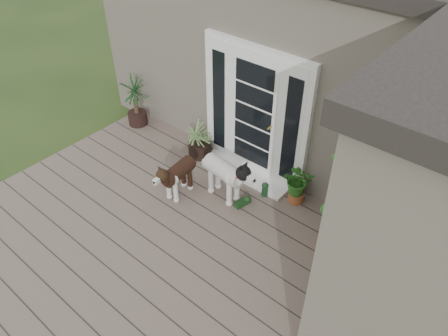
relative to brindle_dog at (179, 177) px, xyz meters
The scene contains 14 objects.
deck 1.26m from the brindle_dog, 54.88° to the right, with size 6.20×4.60×0.12m, color #6B5B4C.
house_main 3.52m from the brindle_dog, 78.12° to the left, with size 7.40×4.00×3.10m, color #665E54.
door_unit 1.52m from the brindle_dog, 68.21° to the left, with size 1.90×0.14×2.15m, color white.
door_step 1.17m from the brindle_dog, 64.44° to the left, with size 1.60×0.40×0.05m, color white.
brindle_dog is the anchor object (origin of this frame).
white_dog 0.69m from the brindle_dog, 34.97° to the left, with size 0.38×0.89×0.74m, color white, non-canonical shape.
spider_plant 1.04m from the brindle_dog, 114.78° to the left, with size 0.66×0.66×0.71m, color #9FBC73, non-canonical shape.
yucca 2.23m from the brindle_dog, 155.68° to the left, with size 0.68×0.68×0.98m, color black, non-canonical shape.
herb_a 1.80m from the brindle_dog, 34.59° to the left, with size 0.46×0.46×0.58m, color #285719.
herb_b 2.45m from the brindle_dog, 19.16° to the left, with size 0.44×0.44×0.66m, color #2D611B.
herb_c 2.99m from the brindle_dog, 13.29° to the left, with size 0.31×0.31×0.48m, color #265217.
sapling 2.46m from the brindle_dog, 11.21° to the left, with size 0.50×0.50×1.71m, color #26611B, non-canonical shape.
clog_left 1.36m from the brindle_dog, 41.27° to the left, with size 0.13×0.29×0.09m, color black, non-canonical shape.
clog_right 1.04m from the brindle_dog, 25.23° to the left, with size 0.14×0.31×0.09m, color #143314, non-canonical shape.
Camera 1 is at (3.00, -1.96, 4.60)m, focal length 34.02 mm.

